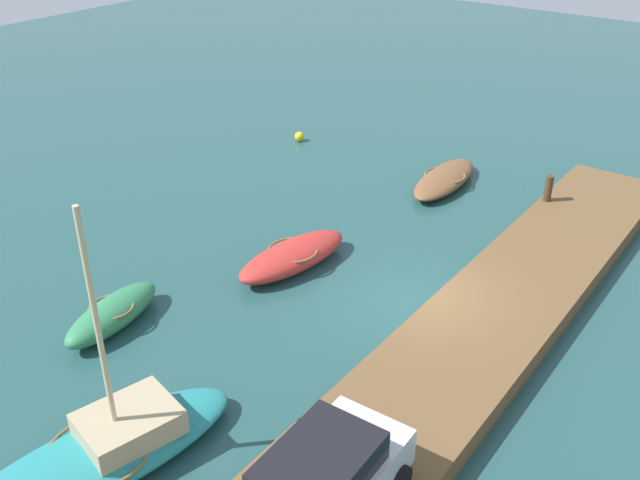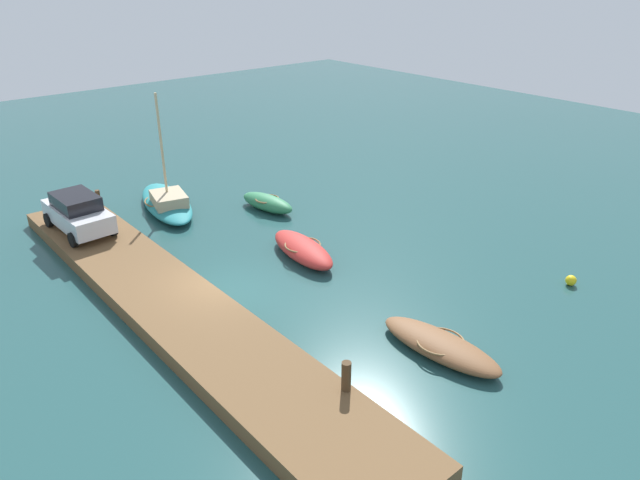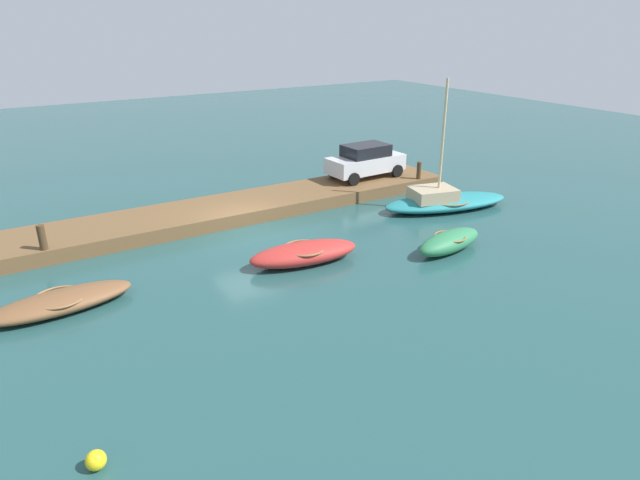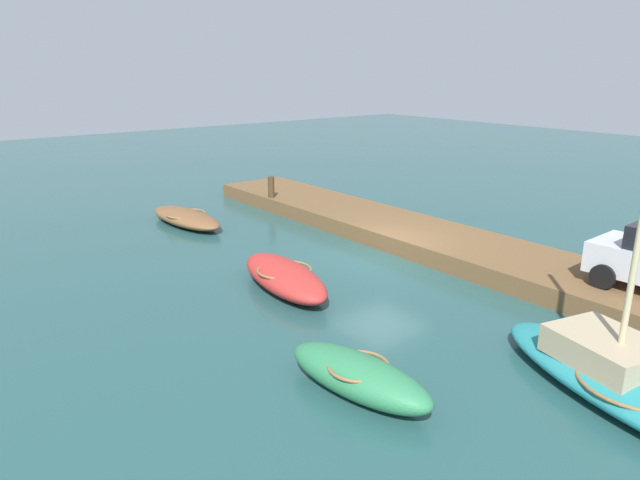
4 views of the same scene
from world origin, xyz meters
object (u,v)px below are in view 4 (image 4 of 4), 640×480
(rowboat_brown, at_px, (186,217))
(sailboat_teal, at_px, (631,381))
(rowboat_green, at_px, (358,376))
(rowboat_red, at_px, (284,277))
(mooring_post_mid_west, at_px, (271,187))

(rowboat_brown, xyz_separation_m, sailboat_teal, (-16.70, -0.98, 0.12))
(rowboat_brown, height_order, rowboat_green, rowboat_green)
(rowboat_red, bearing_deg, rowboat_brown, 2.08)
(sailboat_teal, xyz_separation_m, mooring_post_mid_west, (16.58, -3.00, 0.62))
(rowboat_green, xyz_separation_m, mooring_post_mid_west, (13.25, -6.83, 0.64))
(rowboat_red, distance_m, mooring_post_mid_west, 9.37)
(sailboat_teal, xyz_separation_m, rowboat_green, (3.33, 3.83, -0.02))
(sailboat_teal, relative_size, rowboat_red, 1.51)
(rowboat_brown, relative_size, rowboat_red, 1.04)
(sailboat_teal, distance_m, rowboat_green, 5.07)
(sailboat_teal, distance_m, rowboat_red, 8.80)
(rowboat_brown, distance_m, mooring_post_mid_west, 4.05)
(rowboat_green, relative_size, mooring_post_mid_west, 3.72)
(rowboat_red, relative_size, rowboat_green, 1.25)
(mooring_post_mid_west, bearing_deg, rowboat_red, 148.58)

